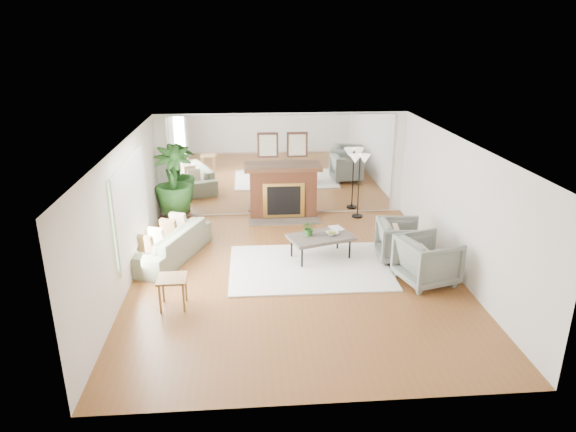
{
  "coord_description": "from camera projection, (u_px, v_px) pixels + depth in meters",
  "views": [
    {
      "loc": [
        -0.83,
        -8.58,
        4.31
      ],
      "look_at": [
        -0.1,
        0.6,
        0.98
      ],
      "focal_mm": 32.0,
      "sensor_mm": 36.0,
      "label": 1
    }
  ],
  "objects": [
    {
      "name": "mirror_panel",
      "position": [
        283.0,
        165.0,
        12.4
      ],
      "size": [
        5.4,
        0.04,
        2.4
      ],
      "primitive_type": "cube",
      "color": "silver",
      "rests_on": "wall_back"
    },
    {
      "name": "wall_left",
      "position": [
        125.0,
        217.0,
        8.92
      ],
      "size": [
        0.02,
        7.0,
        2.5
      ],
      "primitive_type": "cube",
      "color": "silver",
      "rests_on": "ground"
    },
    {
      "name": "side_table",
      "position": [
        172.0,
        282.0,
        8.35
      ],
      "size": [
        0.48,
        0.48,
        0.54
      ],
      "rotation": [
        0.0,
        0.0,
        0.02
      ],
      "color": "olive",
      "rests_on": "ground"
    },
    {
      "name": "armchair_front",
      "position": [
        427.0,
        260.0,
        9.2
      ],
      "size": [
        1.16,
        1.15,
        0.87
      ],
      "primitive_type": "imported",
      "rotation": [
        0.0,
        0.0,
        1.84
      ],
      "color": "gray",
      "rests_on": "ground"
    },
    {
      "name": "coffee_table",
      "position": [
        321.0,
        238.0,
        10.14
      ],
      "size": [
        1.4,
        1.07,
        0.5
      ],
      "rotation": [
        0.0,
        0.0,
        0.31
      ],
      "color": "#574E44",
      "rests_on": "ground"
    },
    {
      "name": "floor_lamp",
      "position": [
        360.0,
        164.0,
        12.16
      ],
      "size": [
        0.51,
        0.28,
        1.56
      ],
      "color": "black",
      "rests_on": "ground"
    },
    {
      "name": "sofa",
      "position": [
        169.0,
        243.0,
        10.22
      ],
      "size": [
        1.59,
        2.34,
        0.64
      ],
      "primitive_type": "imported",
      "rotation": [
        0.0,
        0.0,
        -1.94
      ],
      "color": "gray",
      "rests_on": "ground"
    },
    {
      "name": "wall_back",
      "position": [
        282.0,
        165.0,
        12.42
      ],
      "size": [
        6.0,
        0.02,
        2.5
      ],
      "primitive_type": "cube",
      "color": "silver",
      "rests_on": "ground"
    },
    {
      "name": "potted_ficus",
      "position": [
        174.0,
        182.0,
        11.95
      ],
      "size": [
        1.1,
        1.1,
        1.83
      ],
      "color": "black",
      "rests_on": "ground"
    },
    {
      "name": "ground",
      "position": [
        296.0,
        276.0,
        9.57
      ],
      "size": [
        7.0,
        7.0,
        0.0
      ],
      "primitive_type": "plane",
      "color": "brown",
      "rests_on": "ground"
    },
    {
      "name": "book",
      "position": [
        331.0,
        229.0,
        10.43
      ],
      "size": [
        0.3,
        0.36,
        0.02
      ],
      "primitive_type": "imported",
      "rotation": [
        0.0,
        0.0,
        0.25
      ],
      "color": "olive",
      "rests_on": "coffee_table"
    },
    {
      "name": "wall_right",
      "position": [
        459.0,
        208.0,
        9.37
      ],
      "size": [
        0.02,
        7.0,
        2.5
      ],
      "primitive_type": "cube",
      "color": "silver",
      "rests_on": "ground"
    },
    {
      "name": "fireplace",
      "position": [
        283.0,
        191.0,
        12.4
      ],
      "size": [
        1.85,
        0.83,
        2.05
      ],
      "color": "brown",
      "rests_on": "ground"
    },
    {
      "name": "window_panel",
      "position": [
        131.0,
        205.0,
        9.27
      ],
      "size": [
        0.04,
        2.4,
        1.5
      ],
      "primitive_type": "cube",
      "color": "#B2E09E",
      "rests_on": "wall_left"
    },
    {
      "name": "area_rug",
      "position": [
        309.0,
        267.0,
        9.89
      ],
      "size": [
        3.06,
        2.2,
        0.03
      ],
      "primitive_type": "cube",
      "rotation": [
        0.0,
        0.0,
        -0.01
      ],
      "color": "white",
      "rests_on": "ground"
    },
    {
      "name": "armchair_back",
      "position": [
        401.0,
        241.0,
        10.13
      ],
      "size": [
        0.95,
        0.93,
        0.81
      ],
      "primitive_type": "imported",
      "rotation": [
        0.0,
        0.0,
        1.49
      ],
      "color": "gray",
      "rests_on": "ground"
    },
    {
      "name": "tabletop_plant",
      "position": [
        309.0,
        228.0,
        10.1
      ],
      "size": [
        0.34,
        0.31,
        0.32
      ],
      "primitive_type": "imported",
      "rotation": [
        0.0,
        0.0,
        0.24
      ],
      "color": "#2E5D22",
      "rests_on": "coffee_table"
    },
    {
      "name": "fruit_bowl",
      "position": [
        332.0,
        233.0,
        10.17
      ],
      "size": [
        0.31,
        0.31,
        0.06
      ],
      "primitive_type": "imported",
      "rotation": [
        0.0,
        0.0,
        0.32
      ],
      "color": "olive",
      "rests_on": "coffee_table"
    }
  ]
}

